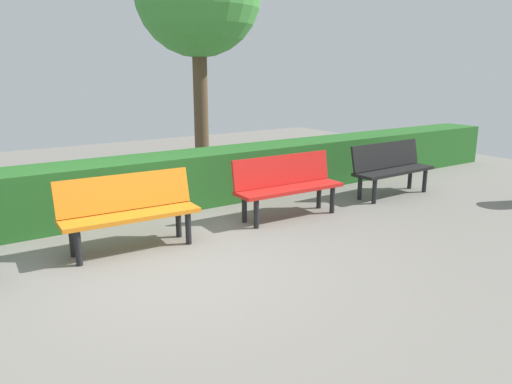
{
  "coord_description": "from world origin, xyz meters",
  "views": [
    {
      "loc": [
        1.91,
        4.44,
        2.03
      ],
      "look_at": [
        -1.35,
        -0.41,
        0.55
      ],
      "focal_mm": 34.12,
      "sensor_mm": 36.0,
      "label": 1
    }
  ],
  "objects": [
    {
      "name": "ground_plane",
      "position": [
        0.0,
        0.0,
        0.0
      ],
      "size": [
        18.38,
        18.38,
        0.0
      ],
      "primitive_type": "plane",
      "color": "gray"
    },
    {
      "name": "bench_black",
      "position": [
        -4.3,
        -0.82,
        0.48
      ],
      "size": [
        1.57,
        0.51,
        0.86
      ],
      "rotation": [
        0.0,
        0.0,
        0.03
      ],
      "color": "black",
      "rests_on": "ground_plane"
    },
    {
      "name": "bench_red",
      "position": [
        -2.14,
        -0.81,
        0.48
      ],
      "size": [
        1.61,
        0.49,
        0.86
      ],
      "rotation": [
        0.0,
        0.0,
        -0.03
      ],
      "color": "red",
      "rests_on": "ground_plane"
    },
    {
      "name": "bench_orange",
      "position": [
        0.14,
        -0.81,
        0.48
      ],
      "size": [
        1.58,
        0.54,
        0.86
      ],
      "rotation": [
        0.0,
        0.0,
        -0.04
      ],
      "color": "orange",
      "rests_on": "ground_plane"
    },
    {
      "name": "hedge_row",
      "position": [
        -1.01,
        -2.15,
        0.4
      ],
      "size": [
        14.38,
        0.79,
        0.8
      ],
      "primitive_type": "cube",
      "color": "#266023",
      "rests_on": "ground_plane"
    }
  ]
}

